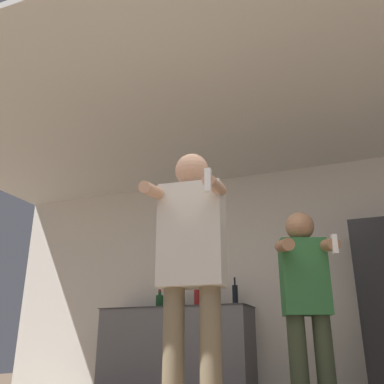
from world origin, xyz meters
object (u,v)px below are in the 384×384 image
(bottle_red_label, at_px, (235,295))
(person_man_side, at_px, (306,297))
(bottle_short_whiskey, at_px, (198,295))
(bottle_dark_rum, at_px, (212,297))
(person_woman_foreground, at_px, (192,261))
(bottle_tall_gin, at_px, (159,301))
(bottle_clear_vodka, at_px, (178,297))

(bottle_red_label, height_order, person_man_side, person_man_side)
(bottle_short_whiskey, relative_size, person_man_side, 0.21)
(person_man_side, bearing_deg, bottle_dark_rum, 133.57)
(bottle_red_label, xyz_separation_m, person_woman_foreground, (0.30, -2.11, -0.03))
(bottle_dark_rum, distance_m, person_woman_foreground, 2.19)
(bottle_short_whiskey, relative_size, person_woman_foreground, 0.18)
(bottle_short_whiskey, relative_size, bottle_tall_gin, 1.47)
(bottle_tall_gin, bearing_deg, person_woman_foreground, -60.26)
(bottle_red_label, bearing_deg, person_woman_foreground, -81.93)
(bottle_short_whiskey, distance_m, bottle_clear_vodka, 0.23)
(bottle_red_label, bearing_deg, bottle_tall_gin, 180.00)
(person_woman_foreground, bearing_deg, bottle_red_label, 98.07)
(bottle_short_whiskey, xyz_separation_m, bottle_dark_rum, (0.18, -0.00, -0.03))
(bottle_red_label, relative_size, bottle_short_whiskey, 0.99)
(bottle_red_label, height_order, bottle_clear_vodka, bottle_red_label)
(bottle_clear_vodka, relative_size, person_man_side, 0.19)
(bottle_red_label, bearing_deg, person_man_side, -53.72)
(bottle_dark_rum, bearing_deg, bottle_tall_gin, 180.00)
(bottle_clear_vodka, distance_m, person_man_side, 1.98)
(bottle_short_whiskey, bearing_deg, bottle_red_label, -0.00)
(bottle_clear_vodka, relative_size, bottle_tall_gin, 1.33)
(bottle_short_whiskey, height_order, bottle_tall_gin, bottle_short_whiskey)
(bottle_red_label, xyz_separation_m, bottle_dark_rum, (-0.26, 0.00, -0.02))
(bottle_tall_gin, bearing_deg, bottle_short_whiskey, 0.00)
(bottle_short_whiskey, relative_size, bottle_clear_vodka, 1.11)
(bottle_tall_gin, height_order, person_woman_foreground, person_woman_foreground)
(bottle_clear_vodka, relative_size, bottle_dark_rum, 1.15)
(bottle_short_whiskey, height_order, bottle_dark_rum, bottle_short_whiskey)
(bottle_red_label, bearing_deg, bottle_short_whiskey, 180.00)
(bottle_dark_rum, distance_m, bottle_tall_gin, 0.65)
(person_woman_foreground, bearing_deg, person_man_side, 57.14)
(bottle_clear_vodka, distance_m, bottle_dark_rum, 0.41)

